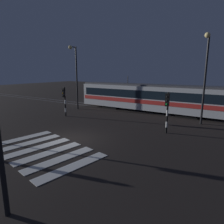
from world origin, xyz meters
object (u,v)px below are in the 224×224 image
traffic_light_corner_far_left (64,97)px  street_lamp_trackside_left (75,70)px  traffic_light_corner_far_right (167,107)px  street_lamp_trackside_right (206,69)px  tram (147,97)px

traffic_light_corner_far_left → street_lamp_trackside_left: (-1.77, 3.66, 2.78)m
traffic_light_corner_far_left → street_lamp_trackside_left: 4.92m
traffic_light_corner_far_left → traffic_light_corner_far_right: 10.86m
traffic_light_corner_far_left → street_lamp_trackside_right: (12.68, 4.26, 2.83)m
traffic_light_corner_far_left → traffic_light_corner_far_right: bearing=0.4°
traffic_light_corner_far_right → tram: bearing=123.3°
traffic_light_corner_far_right → tram: tram is taller
traffic_light_corner_far_left → tram: bearing=48.3°
traffic_light_corner_far_left → tram: tram is taller
street_lamp_trackside_right → street_lamp_trackside_left: street_lamp_trackside_right is taller
traffic_light_corner_far_right → street_lamp_trackside_left: street_lamp_trackside_left is taller
traffic_light_corner_far_right → street_lamp_trackside_right: 5.33m
traffic_light_corner_far_right → street_lamp_trackside_right: bearing=66.4°
street_lamp_trackside_right → tram: (-6.40, 2.79, -3.11)m
tram → traffic_light_corner_far_left: bearing=-131.7°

